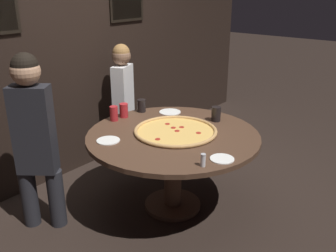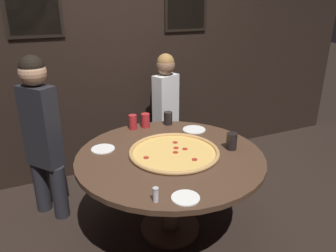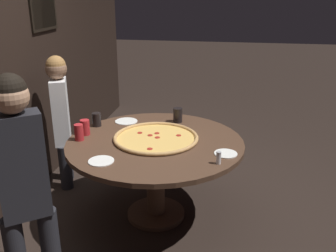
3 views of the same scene
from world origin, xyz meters
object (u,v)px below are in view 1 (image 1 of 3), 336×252
object	(u,v)px
drink_cup_beside_pizza	(216,114)
drink_cup_front_edge	(142,106)
white_plate_right_side	(170,112)
condiment_shaker	(203,160)
diner_side_right	(34,134)
dining_table	(173,148)
white_plate_far_back	(222,159)
giant_pizza	(176,131)
drink_cup_far_right	(114,113)
drink_cup_far_left	(124,110)
white_plate_left_side	(108,141)
diner_far_right	(123,97)

from	to	relation	value
drink_cup_beside_pizza	drink_cup_front_edge	bearing A→B (deg)	108.38
drink_cup_front_edge	white_plate_right_side	bearing A→B (deg)	-55.75
condiment_shaker	diner_side_right	world-z (taller)	diner_side_right
dining_table	white_plate_far_back	world-z (taller)	white_plate_far_back
giant_pizza	condiment_shaker	xyz separation A→B (m)	(-0.39, -0.55, 0.04)
giant_pizza	white_plate_right_side	size ratio (longest dim) A/B	3.39
white_plate_right_side	white_plate_far_back	world-z (taller)	same
drink_cup_far_right	drink_cup_far_left	bearing A→B (deg)	-1.53
drink_cup_far_left	white_plate_far_back	bearing A→B (deg)	-99.31
dining_table	drink_cup_front_edge	distance (m)	0.70
dining_table	drink_cup_front_edge	bearing A→B (deg)	66.92
drink_cup_far_left	diner_side_right	world-z (taller)	diner_side_right
drink_cup_front_edge	giant_pizza	bearing A→B (deg)	-110.14
drink_cup_beside_pizza	white_plate_far_back	bearing A→B (deg)	-144.50
drink_cup_beside_pizza	condiment_shaker	size ratio (longest dim) A/B	1.44
white_plate_far_back	condiment_shaker	world-z (taller)	condiment_shaker
dining_table	white_plate_left_side	size ratio (longest dim) A/B	7.75
drink_cup_far_right	white_plate_right_side	bearing A→B (deg)	-26.99
diner_far_right	white_plate_right_side	bearing A→B (deg)	66.95
giant_pizza	white_plate_right_side	distance (m)	0.54
drink_cup_far_right	condiment_shaker	distance (m)	1.22
drink_cup_far_right	drink_cup_beside_pizza	size ratio (longest dim) A/B	1.01
drink_cup_beside_pizza	white_plate_right_side	distance (m)	0.51
diner_side_right	condiment_shaker	bearing A→B (deg)	166.71
drink_cup_front_edge	condiment_shaker	size ratio (longest dim) A/B	1.32
white_plate_left_side	white_plate_right_side	bearing A→B (deg)	3.89
white_plate_far_back	white_plate_left_side	bearing A→B (deg)	108.04
drink_cup_far_right	drink_cup_far_left	size ratio (longest dim) A/B	1.03
white_plate_right_side	drink_cup_beside_pizza	bearing A→B (deg)	-80.73
drink_cup_beside_pizza	white_plate_right_side	world-z (taller)	drink_cup_beside_pizza
drink_cup_far_right	white_plate_far_back	size ratio (longest dim) A/B	0.77
white_plate_right_side	diner_far_right	distance (m)	0.68
drink_cup_far_right	drink_cup_beside_pizza	world-z (taller)	same
giant_pizza	white_plate_left_side	world-z (taller)	giant_pizza
diner_side_right	drink_cup_beside_pizza	bearing A→B (deg)	-157.12
drink_cup_beside_pizza	condiment_shaker	bearing A→B (deg)	-153.18
drink_cup_far_right	drink_cup_beside_pizza	distance (m)	0.97
white_plate_left_side	diner_far_right	bearing A→B (deg)	39.38
white_plate_far_back	drink_cup_beside_pizza	bearing A→B (deg)	35.50
white_plate_left_side	diner_far_right	size ratio (longest dim) A/B	0.14
giant_pizza	drink_cup_beside_pizza	distance (m)	0.49
drink_cup_far_right	white_plate_far_back	bearing A→B (deg)	-93.49
drink_cup_beside_pizza	diner_side_right	bearing A→B (deg)	150.18
giant_pizza	diner_side_right	world-z (taller)	diner_side_right
drink_cup_front_edge	drink_cup_beside_pizza	xyz separation A→B (m)	(0.24, -0.73, 0.01)
drink_cup_far_left	white_plate_left_side	xyz separation A→B (m)	(-0.50, -0.32, -0.06)
diner_far_right	diner_side_right	distance (m)	1.39
drink_cup_far_left	white_plate_left_side	size ratio (longest dim) A/B	0.70
diner_far_right	diner_side_right	xyz separation A→B (m)	(-1.34, -0.36, 0.07)
drink_cup_front_edge	white_plate_right_side	xyz separation A→B (m)	(0.16, -0.24, -0.06)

